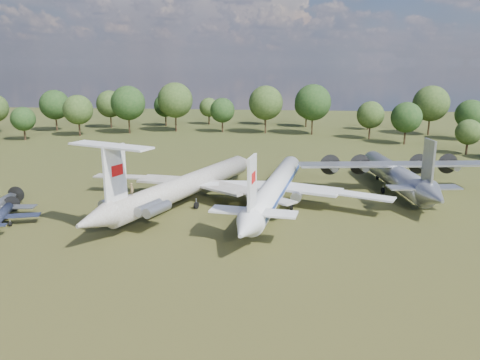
# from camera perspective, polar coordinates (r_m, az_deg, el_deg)

# --- Properties ---
(ground) EXTENTS (300.00, 300.00, 0.00)m
(ground) POSITION_cam_1_polar(r_m,az_deg,el_deg) (70.55, -7.76, -3.32)
(ground) COLOR #213C14
(ground) RESTS_ON ground
(il62_airliner) EXTENTS (49.78, 55.81, 4.52)m
(il62_airliner) POSITION_cam_1_polar(r_m,az_deg,el_deg) (71.71, -6.41, -1.11)
(il62_airliner) COLOR silver
(il62_airliner) RESTS_ON ground
(tu104_jet) EXTENTS (40.04, 49.73, 4.55)m
(tu104_jet) POSITION_cam_1_polar(r_m,az_deg,el_deg) (69.82, 4.27, -1.47)
(tu104_jet) COLOR silver
(tu104_jet) RESTS_ON ground
(an12_transport) EXTENTS (36.55, 39.68, 4.66)m
(an12_transport) POSITION_cam_1_polar(r_m,az_deg,el_deg) (81.83, 18.38, 0.20)
(an12_transport) COLOR #95979C
(an12_transport) RESTS_ON ground
(small_prop_west) EXTENTS (13.35, 15.66, 1.95)m
(small_prop_west) POSITION_cam_1_polar(r_m,az_deg,el_deg) (69.40, -27.20, -4.25)
(small_prop_west) COLOR black
(small_prop_west) RESTS_ON ground
(person_on_il62) EXTENTS (0.71, 0.63, 1.63)m
(person_on_il62) POSITION_cam_1_polar(r_m,az_deg,el_deg) (61.22, -13.08, -1.07)
(person_on_il62) COLOR olive
(person_on_il62) RESTS_ON il62_airliner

